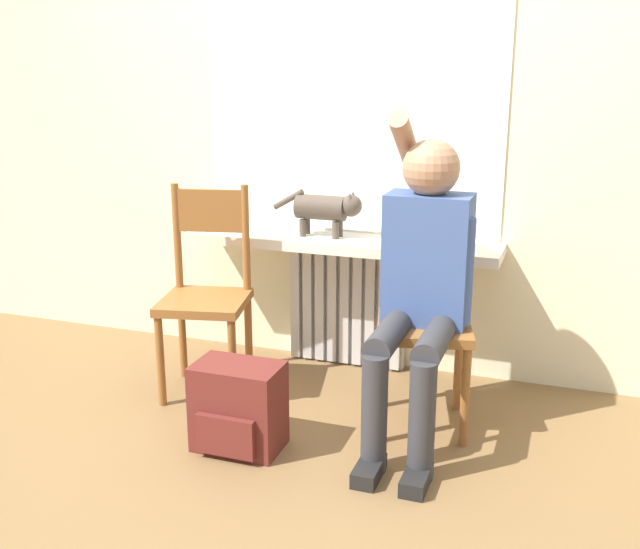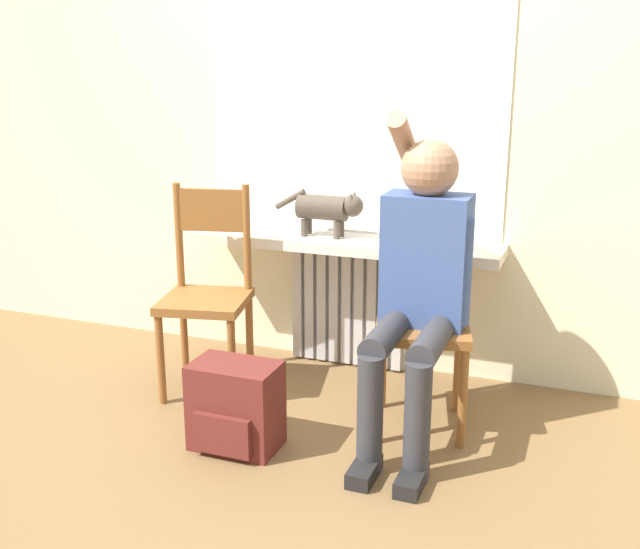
# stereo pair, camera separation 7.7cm
# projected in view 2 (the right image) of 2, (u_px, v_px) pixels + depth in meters

# --- Properties ---
(ground_plane) EXTENTS (12.00, 12.00, 0.00)m
(ground_plane) POSITION_uv_depth(u_px,v_px,m) (251.00, 471.00, 2.84)
(ground_plane) COLOR brown
(wall_with_window) EXTENTS (7.00, 0.06, 2.70)m
(wall_with_window) POSITION_uv_depth(u_px,v_px,m) (356.00, 95.00, 3.58)
(wall_with_window) COLOR beige
(wall_with_window) RESTS_ON ground_plane
(radiator) EXTENTS (0.60, 0.08, 0.63)m
(radiator) POSITION_uv_depth(u_px,v_px,m) (349.00, 304.00, 3.79)
(radiator) COLOR silver
(radiator) RESTS_ON ground_plane
(windowsill) EXTENTS (1.53, 0.31, 0.05)m
(windowsill) POSITION_uv_depth(u_px,v_px,m) (342.00, 243.00, 3.60)
(windowsill) COLOR silver
(windowsill) RESTS_ON radiator
(window_glass) EXTENTS (1.47, 0.01, 1.19)m
(window_glass) POSITION_uv_depth(u_px,v_px,m) (354.00, 111.00, 3.57)
(window_glass) COLOR white
(window_glass) RESTS_ON windowsill
(chair_left) EXTENTS (0.45, 0.45, 0.96)m
(chair_left) POSITION_uv_depth(u_px,v_px,m) (207.00, 289.00, 3.46)
(chair_left) COLOR brown
(chair_left) RESTS_ON ground_plane
(chair_right) EXTENTS (0.46, 0.46, 0.96)m
(chair_right) POSITION_uv_depth(u_px,v_px,m) (423.00, 315.00, 3.11)
(chair_right) COLOR brown
(chair_right) RESTS_ON ground_plane
(person) EXTENTS (0.36, 0.99, 1.33)m
(person) POSITION_uv_depth(u_px,v_px,m) (420.00, 275.00, 2.95)
(person) COLOR #333338
(person) RESTS_ON ground_plane
(cat) EXTENTS (0.45, 0.12, 0.23)m
(cat) POSITION_uv_depth(u_px,v_px,m) (329.00, 208.00, 3.59)
(cat) COLOR #4C4238
(cat) RESTS_ON windowsill
(backpack) EXTENTS (0.35, 0.25, 0.36)m
(backpack) POSITION_uv_depth(u_px,v_px,m) (235.00, 407.00, 2.98)
(backpack) COLOR maroon
(backpack) RESTS_ON ground_plane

